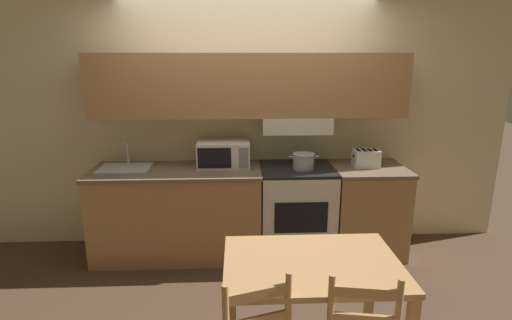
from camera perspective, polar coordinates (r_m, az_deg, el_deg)
ground_plane at (r=4.55m, az=-0.97°, el=-11.01°), size 16.00×16.00×0.00m
wall_back at (r=4.06m, az=-0.85°, el=7.50°), size 5.48×0.38×2.55m
lower_counter_main at (r=4.11m, az=-11.06°, el=-7.33°), size 1.66×0.68×0.90m
lower_counter_right_stub at (r=4.27m, az=15.47°, el=-6.76°), size 0.71×0.68×0.90m
stove_range at (r=4.11m, az=5.76°, el=-7.11°), size 0.72×0.64×0.90m
cooking_pot at (r=3.90m, az=6.80°, el=-0.10°), size 0.29×0.22×0.16m
microwave at (r=3.99m, az=-4.64°, el=0.94°), size 0.51×0.37×0.25m
toaster at (r=4.10m, az=15.45°, el=0.25°), size 0.26×0.18×0.17m
sink_basin at (r=4.06m, az=-18.22°, el=-1.10°), size 0.48×0.36×0.26m
dining_table at (r=2.61m, az=7.92°, el=-16.19°), size 1.08×0.75×0.75m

